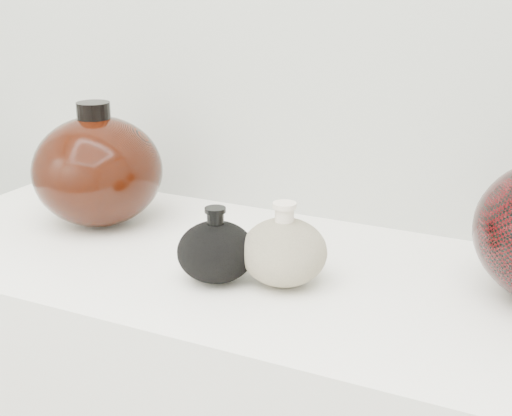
% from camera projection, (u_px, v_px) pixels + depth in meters
% --- Properties ---
extents(black_gourd_vase, '(0.12, 0.12, 0.11)m').
position_uv_depth(black_gourd_vase, '(216.00, 251.00, 1.03)').
color(black_gourd_vase, black).
rests_on(black_gourd_vase, display_counter).
extents(cream_gourd_vase, '(0.16, 0.16, 0.12)m').
position_uv_depth(cream_gourd_vase, '(284.00, 251.00, 1.02)').
color(cream_gourd_vase, '#C2B89B').
rests_on(cream_gourd_vase, display_counter).
extents(left_round_pot, '(0.27, 0.27, 0.22)m').
position_uv_depth(left_round_pot, '(98.00, 170.00, 1.25)').
color(left_round_pot, black).
rests_on(left_round_pot, display_counter).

